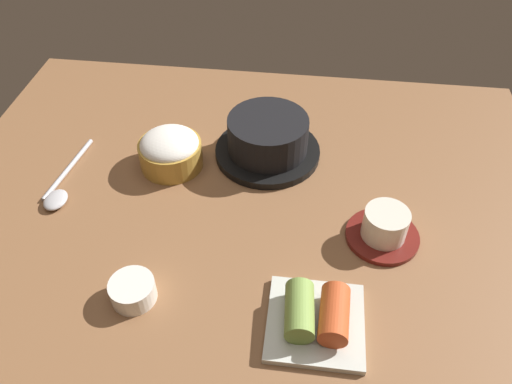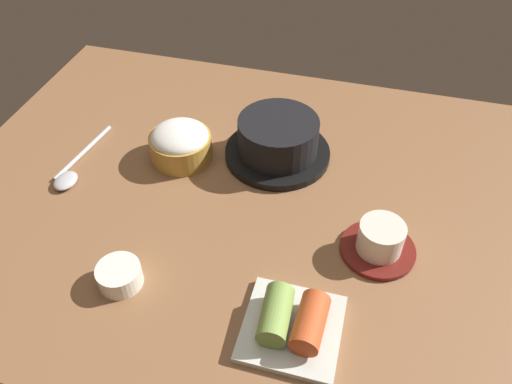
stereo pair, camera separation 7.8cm
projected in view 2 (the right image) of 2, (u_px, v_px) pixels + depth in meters
dining_table at (247, 199)px, 82.22cm from camera, size 100.00×76.00×2.00cm
stone_pot at (278, 140)px, 85.96cm from camera, size 18.39×18.39×7.55cm
rice_bowl at (180, 143)px, 85.97cm from camera, size 10.72×10.72×6.46cm
tea_cup_with_saucer at (380, 241)px, 71.50cm from camera, size 10.93×10.93×5.35cm
kimchi_plate at (292, 323)px, 62.59cm from camera, size 12.40×12.40×4.75cm
side_bowl_near at (119, 275)px, 68.06cm from camera, size 6.13×6.13×3.07cm
spoon at (72, 171)px, 84.69cm from camera, size 4.38×17.92×1.35cm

